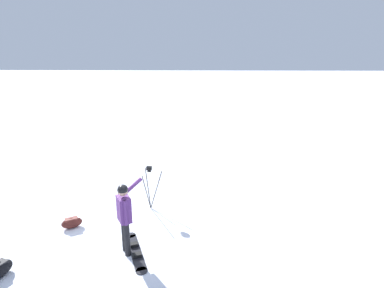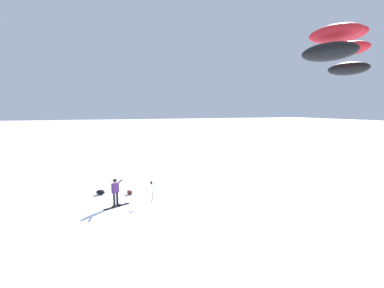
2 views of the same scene
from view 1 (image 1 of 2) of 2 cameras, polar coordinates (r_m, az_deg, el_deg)
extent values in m
plane|color=white|center=(8.55, -13.58, -16.40)|extent=(300.00, 300.00, 0.00)
cylinder|color=black|center=(7.69, -12.79, -16.54)|extent=(0.14, 0.14, 0.86)
cylinder|color=black|center=(7.50, -12.33, -17.37)|extent=(0.14, 0.14, 0.86)
cube|color=#592D72|center=(7.23, -12.91, -12.02)|extent=(0.48, 0.43, 0.61)
sphere|color=tan|center=(7.04, -13.13, -8.76)|extent=(0.23, 0.23, 0.23)
sphere|color=black|center=(7.03, -13.15, -8.54)|extent=(0.24, 0.24, 0.24)
cylinder|color=#592D72|center=(7.27, -11.50, -8.11)|extent=(0.36, 0.52, 0.42)
cylinder|color=#592D72|center=(7.05, -12.63, -12.75)|extent=(0.09, 0.09, 0.61)
cube|color=black|center=(7.80, -10.74, -19.58)|extent=(1.46, 0.83, 0.02)
cylinder|color=black|center=(8.41, -11.65, -16.78)|extent=(0.26, 0.26, 0.02)
cylinder|color=black|center=(7.21, -9.63, -22.84)|extent=(0.26, 0.26, 0.02)
cube|color=black|center=(7.95, -11.04, -18.40)|extent=(0.21, 0.24, 0.08)
cube|color=black|center=(7.59, -10.45, -20.19)|extent=(0.21, 0.24, 0.08)
cylinder|color=#262628|center=(9.41, -6.87, -8.73)|extent=(0.09, 0.40, 1.24)
cylinder|color=#262628|center=(9.58, -8.42, -8.33)|extent=(0.36, 0.23, 1.24)
cylinder|color=#262628|center=(9.27, -8.70, -9.17)|extent=(0.38, 0.18, 1.24)
cube|color=black|center=(9.17, -8.18, -5.08)|extent=(0.10, 0.10, 0.06)
cube|color=black|center=(9.14, -8.20, -4.61)|extent=(0.12, 0.16, 0.10)
ellipsoid|color=#4C1E19|center=(9.16, -22.04, -13.83)|extent=(0.52, 0.61, 0.29)
cube|color=brown|center=(9.11, -22.11, -13.26)|extent=(0.31, 0.37, 0.08)
camera|label=2|loc=(14.93, 72.29, 11.17)|focal=22.70mm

